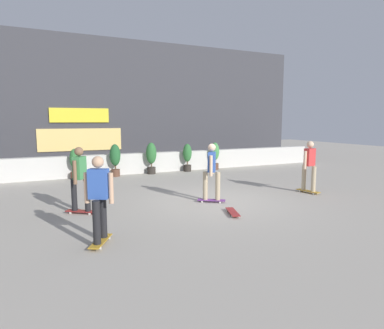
{
  "coord_description": "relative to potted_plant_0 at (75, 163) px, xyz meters",
  "views": [
    {
      "loc": [
        -4.59,
        -8.36,
        2.35
      ],
      "look_at": [
        0.0,
        1.5,
        0.9
      ],
      "focal_mm": 31.03,
      "sensor_mm": 36.0,
      "label": 1
    }
  ],
  "objects": [
    {
      "name": "building_backdrop",
      "position": [
        3.29,
        4.45,
        2.59
      ],
      "size": [
        20.0,
        2.08,
        6.5
      ],
      "color": "#38383D",
      "rests_on": "ground"
    },
    {
      "name": "ground_plane",
      "position": [
        3.3,
        -5.55,
        -0.66
      ],
      "size": [
        48.0,
        48.0,
        0.0
      ],
      "primitive_type": "plane",
      "color": "#A8A093"
    },
    {
      "name": "potted_plant_2",
      "position": [
        3.2,
        0.0,
        0.13
      ],
      "size": [
        0.46,
        0.46,
        1.39
      ],
      "color": "#2D2823",
      "rests_on": "ground"
    },
    {
      "name": "potted_plant_3",
      "position": [
        4.95,
        0.0,
        0.05
      ],
      "size": [
        0.41,
        0.41,
        1.28
      ],
      "color": "#2D2823",
      "rests_on": "ground"
    },
    {
      "name": "potted_plant_4",
      "position": [
        6.4,
        0.0,
        0.06
      ],
      "size": [
        0.41,
        0.41,
        1.3
      ],
      "color": "brown",
      "rests_on": "ground"
    },
    {
      "name": "skateboard_near_camera",
      "position": [
        3.06,
        -6.99,
        -0.6
      ],
      "size": [
        0.44,
        0.82,
        0.08
      ],
      "color": "maroon",
      "rests_on": "ground"
    },
    {
      "name": "skater_mid_plaza",
      "position": [
        3.17,
        -5.66,
        0.28
      ],
      "size": [
        0.78,
        0.61,
        1.7
      ],
      "color": "#72338C",
      "rests_on": "ground"
    },
    {
      "name": "skater_by_wall_left",
      "position": [
        -0.39,
        -5.31,
        0.28
      ],
      "size": [
        0.77,
        0.62,
        1.7
      ],
      "color": "maroon",
      "rests_on": "ground"
    },
    {
      "name": "potted_plant_1",
      "position": [
        1.62,
        0.0,
        0.11
      ],
      "size": [
        0.45,
        0.45,
        1.36
      ],
      "color": "brown",
      "rests_on": "ground"
    },
    {
      "name": "skater_by_wall_right",
      "position": [
        -0.31,
        -7.66,
        0.28
      ],
      "size": [
        0.56,
        0.8,
        1.7
      ],
      "color": "#BF8C26",
      "rests_on": "ground"
    },
    {
      "name": "skater_foreground",
      "position": [
        6.62,
        -5.9,
        0.28
      ],
      "size": [
        0.55,
        0.82,
        1.7
      ],
      "color": "#BF8C26",
      "rests_on": "ground"
    },
    {
      "name": "potted_plant_0",
      "position": [
        0.0,
        0.0,
        0.0
      ],
      "size": [
        0.38,
        0.38,
        1.23
      ],
      "color": "brown",
      "rests_on": "ground"
    },
    {
      "name": "planter_wall",
      "position": [
        3.3,
        0.45,
        -0.21
      ],
      "size": [
        18.0,
        0.4,
        0.9
      ],
      "primitive_type": "cube",
      "color": "beige",
      "rests_on": "ground"
    }
  ]
}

